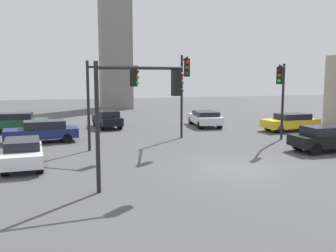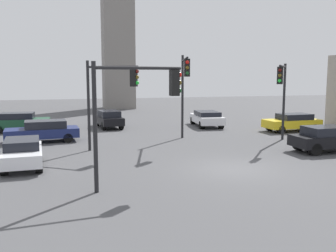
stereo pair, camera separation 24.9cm
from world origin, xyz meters
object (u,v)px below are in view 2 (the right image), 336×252
Objects in this scene: car_2 at (43,131)px; car_6 at (20,122)px; traffic_light_2 at (184,80)px; traffic_light_0 at (282,86)px; traffic_light_3 at (137,98)px; car_1 at (109,119)px; car_3 at (207,118)px; car_5 at (22,152)px; car_4 at (329,138)px; traffic_light_1 at (111,89)px; car_0 at (292,122)px.

car_2 is 1.08× the size of car_6.
traffic_light_0 is at bearing 86.84° from traffic_light_2.
car_1 is at bearing 80.99° from traffic_light_3.
traffic_light_2 is (-5.75, 1.79, 0.37)m from traffic_light_0.
car_5 reaches higher than car_3.
car_4 is 21.56m from car_6.
traffic_light_1 is at bearing 114.23° from car_5.
traffic_light_0 is at bearing -164.52° from car_3.
car_3 is (12.82, 4.25, -0.02)m from car_2.
traffic_light_3 is 1.17× the size of car_5.
car_6 is at bearing -112.74° from traffic_light_2.
traffic_light_0 reaches higher than car_3.
traffic_light_2 reaches higher than traffic_light_0.
traffic_light_2 reaches higher than car_3.
car_4 reaches higher than car_1.
car_1 is at bearing 152.80° from car_5.
car_0 is at bearing -123.70° from car_3.
traffic_light_3 reaches higher than car_3.
car_0 is 0.93× the size of car_2.
car_0 is 20.71m from car_6.
traffic_light_2 is 10.42m from car_0.
car_0 is at bearing 51.73° from traffic_light_1.
car_3 is at bearing 54.58° from traffic_light_3.
traffic_light_2 reaches higher than traffic_light_3.
car_5 is at bearing -80.70° from car_6.
car_1 is 16.96m from car_4.
traffic_light_1 is 12.43m from car_4.
car_5 is at bearing 17.74° from car_0.
traffic_light_0 is 6.51m from car_0.
car_3 is at bearing -165.58° from car_2.
car_2 is 1.09× the size of car_4.
traffic_light_1 reaches higher than car_6.
traffic_light_1 is at bearing -55.88° from car_6.
traffic_light_3 is 1.11× the size of car_6.
car_2 is 17.28m from car_4.
car_2 is at bearing 102.89° from traffic_light_3.
car_0 is (14.17, 11.42, -2.70)m from traffic_light_3.
car_2 is (-14.35, 4.55, -2.87)m from traffic_light_0.
traffic_light_1 is at bearing 84.94° from traffic_light_3.
car_1 is (-3.77, 8.37, -3.22)m from traffic_light_2.
car_1 is 13.55m from car_5.
traffic_light_0 is 19.12m from car_6.
car_3 is at bearing 163.06° from traffic_light_2.
traffic_light_2 is at bearing 13.71° from car_0.
car_6 is at bearing 88.03° from car_1.
traffic_light_1 is 1.06× the size of traffic_light_3.
car_6 is (-17.46, 12.65, 0.01)m from car_4.
car_1 is 0.91× the size of car_3.
car_6 is (-6.75, -0.50, 0.02)m from car_1.
car_1 is at bearing -25.15° from car_0.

